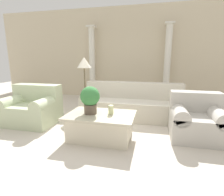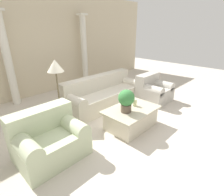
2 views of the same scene
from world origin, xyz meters
The scene contains 11 objects.
ground_plane centered at (0.00, 0.00, 0.00)m, with size 16.00×16.00×0.00m, color beige.
wall_back centered at (0.00, 3.20, 1.60)m, with size 10.00×0.06×3.20m.
sofa_long centered at (0.55, 0.95, 0.34)m, with size 2.40×0.85×0.84m.
loveseat centered at (-1.59, 0.05, 0.35)m, with size 1.11×0.85×0.84m.
coffee_table centered at (0.14, -0.38, 0.23)m, with size 1.20×0.81×0.45m.
potted_plant centered at (-0.05, -0.38, 0.73)m, with size 0.34×0.34×0.49m.
pillar_candle centered at (0.32, -0.33, 0.53)m, with size 0.09×0.09×0.16m.
floor_lamp centered at (-0.74, 1.11, 1.26)m, with size 0.37×0.37×1.46m.
column_left centered at (-1.16, 2.90, 1.30)m, with size 0.29×0.29×2.55m.
column_right centered at (1.45, 2.90, 1.30)m, with size 0.29×0.29×2.55m.
armchair centered at (1.82, 0.09, 0.34)m, with size 0.90×0.84×0.81m.
Camera 1 is at (1.02, -3.21, 1.40)m, focal length 28.00 mm.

